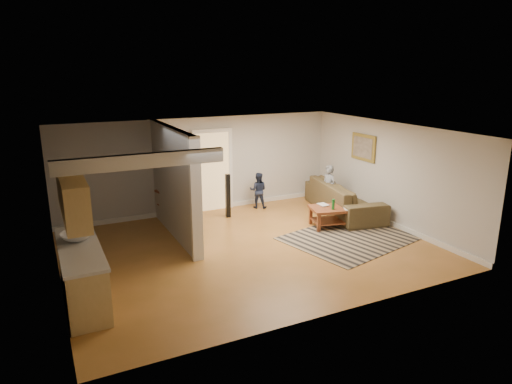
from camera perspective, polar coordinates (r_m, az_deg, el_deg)
ground at (r=9.82m, az=-0.75°, el=-7.04°), size 7.50×7.50×0.00m
room_shell at (r=9.37m, az=-7.81°, el=1.10°), size 7.54×6.02×2.52m
area_rug at (r=10.67m, az=12.00°, el=-5.49°), size 3.38×2.79×0.01m
sofa at (r=12.39m, az=10.83°, el=-2.53°), size 1.59×2.96×0.82m
coffee_table at (r=11.20m, az=10.09°, el=-2.37°), size 1.38×1.00×0.74m
tv_console at (r=11.24m, az=-9.90°, el=-0.50°), size 0.78×1.33×1.08m
speaker_left at (r=10.38m, az=-8.62°, el=-3.28°), size 0.11×0.11×0.91m
speaker_right at (r=11.67m, az=-3.54°, el=-0.48°), size 0.12×0.12×1.14m
toy_basket at (r=11.40m, az=-8.04°, el=-3.03°), size 0.48×0.48×0.43m
child at (r=12.45m, az=8.90°, el=-2.35°), size 0.36×0.49×1.26m
toddler at (r=12.59m, az=0.27°, el=-1.96°), size 0.61×0.57×0.99m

